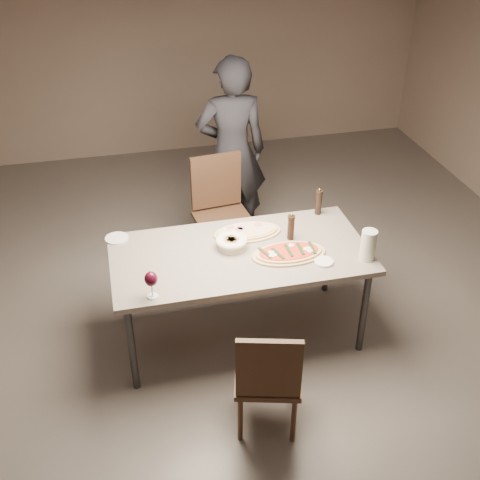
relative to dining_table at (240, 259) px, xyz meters
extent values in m
plane|color=#5A534E|center=(0.00, 0.00, -0.69)|extent=(7.00, 7.00, 0.00)
plane|color=gray|center=(0.00, 3.50, 0.71)|extent=(6.00, 0.00, 6.00)
cube|color=gray|center=(0.00, 0.00, 0.04)|extent=(1.80, 0.90, 0.04)
cylinder|color=#333335|center=(-0.82, -0.37, -0.34)|extent=(0.05, 0.05, 0.71)
cylinder|color=#333335|center=(0.82, -0.37, -0.34)|extent=(0.05, 0.05, 0.71)
cylinder|color=#333335|center=(-0.82, 0.37, -0.34)|extent=(0.05, 0.05, 0.71)
cylinder|color=#333335|center=(0.82, 0.37, -0.34)|extent=(0.05, 0.05, 0.71)
ellipsoid|color=white|center=(0.36, -0.05, 0.10)|extent=(0.05, 0.05, 0.01)
ellipsoid|color=white|center=(0.21, -0.14, 0.10)|extent=(0.05, 0.05, 0.01)
ellipsoid|color=white|center=(0.45, -0.12, 0.10)|extent=(0.05, 0.05, 0.01)
ellipsoid|color=white|center=(0.20, -0.11, 0.10)|extent=(0.05, 0.05, 0.01)
ellipsoid|color=white|center=(0.19, -0.15, 0.10)|extent=(0.05, 0.05, 0.01)
ellipsoid|color=white|center=(0.46, -0.15, 0.10)|extent=(0.05, 0.05, 0.01)
ellipsoid|color=white|center=(0.46, -0.12, 0.10)|extent=(0.05, 0.05, 0.01)
cube|color=#203516|center=(0.15, -0.10, 0.09)|extent=(0.07, 0.15, 0.01)
cube|color=#203516|center=(0.24, -0.13, 0.09)|extent=(0.06, 0.15, 0.01)
cube|color=#203516|center=(0.32, -0.11, 0.09)|extent=(0.03, 0.15, 0.01)
cube|color=#203516|center=(0.41, -0.11, 0.09)|extent=(0.03, 0.15, 0.01)
cube|color=#203516|center=(0.49, -0.11, 0.09)|extent=(0.03, 0.15, 0.01)
cylinder|color=#CC7D86|center=(0.05, 0.24, 0.09)|extent=(0.06, 0.06, 0.00)
cylinder|color=#CC7D86|center=(-0.03, 0.22, 0.09)|extent=(0.06, 0.06, 0.00)
cylinder|color=#CC7D86|center=(0.21, 0.28, 0.09)|extent=(0.06, 0.06, 0.00)
cylinder|color=#CC7D86|center=(-0.01, 0.29, 0.09)|extent=(0.06, 0.06, 0.00)
cylinder|color=#CC7D86|center=(0.07, 0.26, 0.09)|extent=(0.06, 0.06, 0.00)
cylinder|color=beige|center=(-0.05, 0.06, 0.09)|extent=(0.19, 0.19, 0.07)
torus|color=beige|center=(-0.05, 0.06, 0.12)|extent=(0.23, 0.23, 0.03)
cube|color=#AA8345|center=(-0.02, 0.06, 0.11)|extent=(0.07, 0.07, 0.04)
cube|color=#AA8345|center=(-0.04, 0.09, 0.11)|extent=(0.07, 0.08, 0.04)
cube|color=#AA8345|center=(-0.07, 0.08, 0.11)|extent=(0.07, 0.08, 0.04)
cube|color=#AA8345|center=(-0.07, 0.05, 0.11)|extent=(0.07, 0.06, 0.04)
cube|color=#AA8345|center=(-0.04, 0.04, 0.11)|extent=(0.05, 0.06, 0.04)
cylinder|color=white|center=(0.53, -0.26, 0.06)|extent=(0.13, 0.13, 0.02)
cylinder|color=#A1AE40|center=(0.53, -0.26, 0.07)|extent=(0.09, 0.09, 0.00)
cylinder|color=black|center=(0.71, 0.38, 0.15)|extent=(0.05, 0.05, 0.18)
cylinder|color=black|center=(0.71, 0.38, 0.25)|extent=(0.06, 0.06, 0.02)
sphere|color=gold|center=(0.71, 0.38, 0.27)|extent=(0.02, 0.02, 0.02)
cylinder|color=black|center=(0.39, 0.08, 0.14)|extent=(0.05, 0.05, 0.17)
cylinder|color=black|center=(0.39, 0.08, 0.24)|extent=(0.05, 0.05, 0.02)
sphere|color=gold|center=(0.39, 0.08, 0.26)|extent=(0.02, 0.02, 0.02)
cylinder|color=silver|center=(0.83, -0.28, 0.17)|extent=(0.11, 0.11, 0.22)
cylinder|color=silver|center=(-0.65, -0.36, 0.06)|extent=(0.07, 0.07, 0.01)
cylinder|color=silver|center=(-0.65, -0.36, 0.11)|extent=(0.01, 0.01, 0.09)
ellipsoid|color=#41091B|center=(-0.65, -0.36, 0.19)|extent=(0.08, 0.08, 0.10)
cylinder|color=white|center=(-0.83, 0.37, 0.06)|extent=(0.17, 0.17, 0.01)
cube|color=#3F281A|center=(-0.03, -0.85, -0.30)|extent=(0.49, 0.49, 0.04)
cylinder|color=#3F281A|center=(-0.23, -0.96, -0.51)|extent=(0.03, 0.03, 0.37)
cylinder|color=#3F281A|center=(0.09, -1.05, -0.51)|extent=(0.03, 0.03, 0.37)
cylinder|color=#3F281A|center=(-0.14, -0.65, -0.51)|extent=(0.03, 0.03, 0.37)
cylinder|color=#3F281A|center=(0.17, -0.73, -0.51)|extent=(0.03, 0.03, 0.37)
cube|color=#3F281A|center=(-0.07, -1.02, -0.06)|extent=(0.38, 0.13, 0.42)
cube|color=#3F281A|center=(0.08, 0.92, -0.24)|extent=(0.51, 0.51, 0.04)
cylinder|color=#3F281A|center=(0.25, 1.13, -0.48)|extent=(0.04, 0.04, 0.43)
cylinder|color=#3F281A|center=(-0.13, 1.09, -0.48)|extent=(0.04, 0.04, 0.43)
cylinder|color=#3F281A|center=(0.29, 0.75, -0.48)|extent=(0.04, 0.04, 0.43)
cylinder|color=#3F281A|center=(-0.09, 0.71, -0.48)|extent=(0.04, 0.04, 0.43)
cube|color=#3F281A|center=(0.05, 1.13, 0.04)|extent=(0.44, 0.09, 0.48)
imported|color=black|center=(0.26, 1.40, 0.17)|extent=(0.65, 0.44, 1.73)
camera|label=1|loc=(-0.80, -3.39, 2.41)|focal=45.00mm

